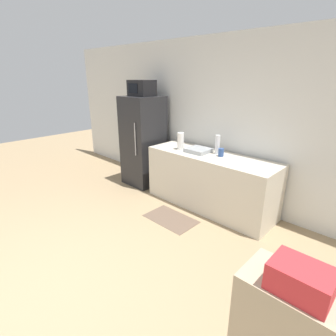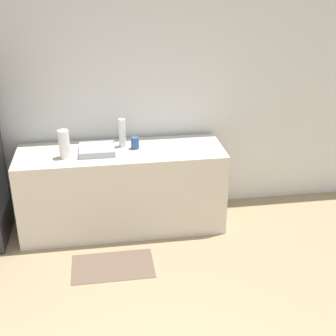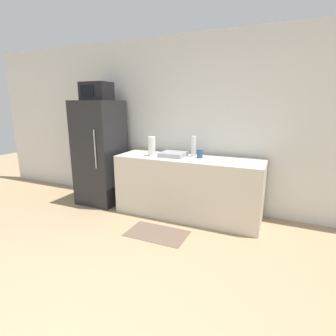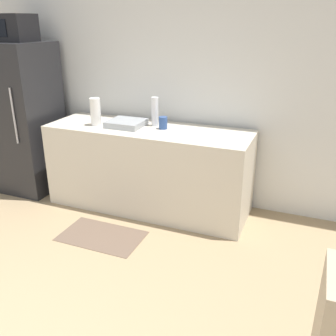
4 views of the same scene
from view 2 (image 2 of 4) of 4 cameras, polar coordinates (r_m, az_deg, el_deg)
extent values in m
cube|color=silver|center=(4.97, -7.66, 8.44)|extent=(8.00, 0.06, 2.60)
cube|color=beige|center=(4.91, -5.58, -2.56)|extent=(2.08, 0.69, 0.87)
cube|color=#9EA3A8|center=(4.70, -8.65, 2.23)|extent=(0.35, 0.33, 0.06)
cylinder|color=silver|center=(4.78, -5.62, 4.28)|extent=(0.07, 0.07, 0.29)
cylinder|color=#2D4C8C|center=(4.74, -4.03, 3.08)|extent=(0.08, 0.08, 0.12)
cylinder|color=white|center=(4.60, -12.55, 2.87)|extent=(0.10, 0.10, 0.28)
cube|color=brown|center=(4.50, -6.74, -11.78)|extent=(0.76, 0.46, 0.01)
camera|label=1|loc=(2.71, 53.01, 0.72)|focal=28.00mm
camera|label=3|loc=(1.98, 40.50, -14.62)|focal=28.00mm
camera|label=4|loc=(2.19, 45.10, -4.17)|focal=40.00mm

